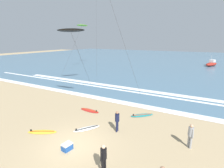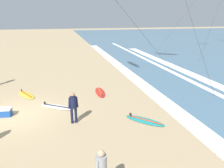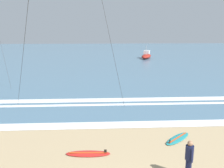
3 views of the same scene
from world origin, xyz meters
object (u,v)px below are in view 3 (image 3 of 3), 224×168
surfer_right_near (189,156)px  offshore_boat (146,56)px  surfboard_left_pile (88,154)px  surfboard_right_spare (178,138)px

surfer_right_near → offshore_boat: offshore_boat is taller
surfboard_left_pile → surfboard_right_spare: (4.75, 1.38, 0.00)m
surfboard_left_pile → offshore_boat: size_ratio=0.39×
surfboard_left_pile → surfboard_right_spare: bearing=16.2°
surfboard_left_pile → offshore_boat: (10.23, 38.67, 0.51)m
offshore_boat → surfer_right_near: bearing=-98.6°
surfboard_right_spare → offshore_boat: 37.69m
surfer_right_near → surfboard_right_spare: surfer_right_near is taller
surfboard_right_spare → offshore_boat: size_ratio=0.36×
surfer_right_near → offshore_boat: (6.20, 40.76, -0.40)m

